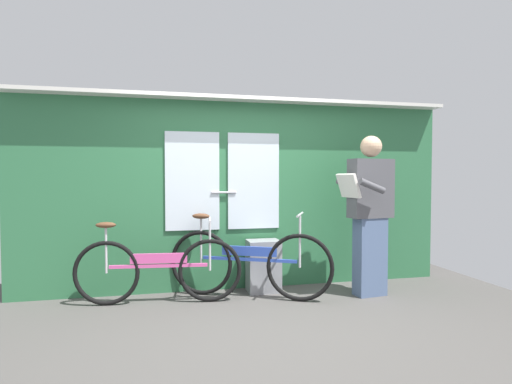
% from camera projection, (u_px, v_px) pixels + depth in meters
% --- Properties ---
extents(ground_plane, '(5.99, 4.16, 0.04)m').
position_uv_depth(ground_plane, '(267.00, 329.00, 3.53)').
color(ground_plane, '#474442').
extents(train_door_wall, '(4.99, 0.28, 2.19)m').
position_uv_depth(train_door_wall, '(240.00, 190.00, 4.73)').
color(train_door_wall, '#2D6B42').
rests_on(train_door_wall, ground_plane).
extents(bicycle_near_door, '(1.63, 0.85, 0.92)m').
position_uv_depth(bicycle_near_door, '(248.00, 263.00, 4.36)').
color(bicycle_near_door, black).
rests_on(bicycle_near_door, ground_plane).
extents(bicycle_leaning_behind, '(1.68, 0.44, 0.86)m').
position_uv_depth(bicycle_leaning_behind, '(158.00, 269.00, 4.16)').
color(bicycle_leaning_behind, black).
rests_on(bicycle_leaning_behind, ground_plane).
extents(passenger_reading_newspaper, '(0.60, 0.53, 1.74)m').
position_uv_depth(passenger_reading_newspaper, '(370.00, 211.00, 4.44)').
color(passenger_reading_newspaper, slate).
rests_on(passenger_reading_newspaper, ground_plane).
extents(trash_bin_by_wall, '(0.36, 0.28, 0.58)m').
position_uv_depth(trash_bin_by_wall, '(263.00, 266.00, 4.61)').
color(trash_bin_by_wall, gray).
rests_on(trash_bin_by_wall, ground_plane).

